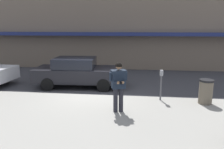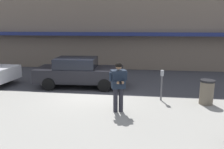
% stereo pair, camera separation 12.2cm
% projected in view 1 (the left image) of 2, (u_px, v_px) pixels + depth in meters
% --- Properties ---
extents(ground_plane, '(80.00, 80.00, 0.00)m').
position_uv_depth(ground_plane, '(92.00, 96.00, 10.07)').
color(ground_plane, '#3D3D42').
extents(sidewalk, '(32.00, 5.30, 0.14)m').
position_uv_depth(sidewalk, '(104.00, 122.00, 7.18)').
color(sidewalk, '#99968E').
rests_on(sidewalk, ground).
extents(curb_paint_line, '(28.00, 0.12, 0.01)m').
position_uv_depth(curb_paint_line, '(114.00, 96.00, 10.01)').
color(curb_paint_line, silver).
rests_on(curb_paint_line, ground).
extents(storefront_facade, '(28.00, 4.70, 10.37)m').
position_uv_depth(storefront_facade, '(125.00, 0.00, 17.06)').
color(storefront_facade, '#756656').
rests_on(storefront_facade, ground).
extents(parked_sedan_mid, '(4.58, 2.10, 1.54)m').
position_uv_depth(parked_sedan_mid, '(78.00, 72.00, 11.50)').
color(parked_sedan_mid, black).
rests_on(parked_sedan_mid, ground).
extents(man_texting_on_phone, '(0.62, 0.65, 1.81)m').
position_uv_depth(man_texting_on_phone, '(118.00, 82.00, 7.64)').
color(man_texting_on_phone, '#23232B').
rests_on(man_texting_on_phone, sidewalk).
extents(parking_meter, '(0.12, 0.18, 1.27)m').
position_uv_depth(parking_meter, '(161.00, 81.00, 8.94)').
color(parking_meter, '#4C4C51').
rests_on(parking_meter, sidewalk).
extents(trash_bin, '(0.55, 0.55, 0.98)m').
position_uv_depth(trash_bin, '(206.00, 92.00, 8.61)').
color(trash_bin, '#665B4C').
rests_on(trash_bin, sidewalk).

